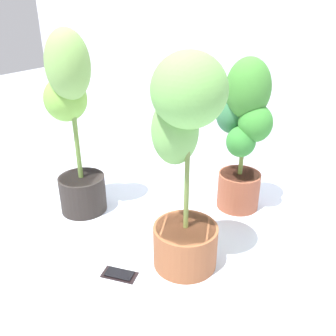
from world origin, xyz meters
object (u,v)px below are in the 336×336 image
at_px(potted_plant_front_left, 73,121).
at_px(cell_phone, 119,274).
at_px(potted_plant_back_right, 243,130).
at_px(potted_plant_front_right, 185,156).

height_order(potted_plant_front_left, cell_phone, potted_plant_front_left).
xyz_separation_m(potted_plant_back_right, potted_plant_front_left, (-0.69, -0.46, 0.05)).
height_order(potted_plant_front_right, cell_phone, potted_plant_front_right).
bearing_deg(potted_plant_front_right, potted_plant_front_left, 172.81).
relative_size(potted_plant_front_right, potted_plant_front_left, 0.96).
bearing_deg(cell_phone, potted_plant_front_right, 126.27).
bearing_deg(potted_plant_front_left, potted_plant_back_right, 33.64).
bearing_deg(potted_plant_front_right, potted_plant_back_right, 87.95).
relative_size(potted_plant_front_left, cell_phone, 5.83).
xyz_separation_m(potted_plant_front_right, potted_plant_front_left, (-0.67, 0.08, -0.00)).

